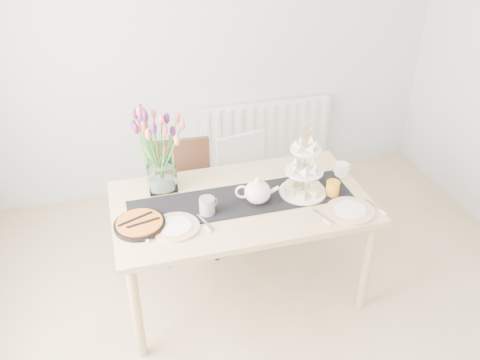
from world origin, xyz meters
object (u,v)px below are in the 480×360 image
object	(u,v)px
mug_grey	(207,206)
plate_left	(176,227)
dining_table	(241,210)
plate_right	(350,211)
cream_jug	(342,170)
chair_brown	(185,189)
teapot	(257,192)
chair_white	(246,180)
tulip_vase	(158,138)
cake_stand	(304,177)
mug_orange	(333,188)
radiator	(266,134)
tart_tin	(140,224)

from	to	relation	value
mug_grey	plate_left	bearing A→B (deg)	173.50
dining_table	plate_right	size ratio (longest dim) A/B	5.51
cream_jug	plate_right	world-z (taller)	cream_jug
chair_brown	mug_grey	world-z (taller)	mug_grey
teapot	plate_right	world-z (taller)	teapot
teapot	mug_grey	distance (m)	0.33
chair_white	cream_jug	world-z (taller)	cream_jug
tulip_vase	cream_jug	xyz separation A→B (m)	(1.19, -0.18, -0.32)
teapot	chair_brown	bearing A→B (deg)	133.62
tulip_vase	cake_stand	size ratio (longest dim) A/B	1.50
dining_table	mug_orange	size ratio (longest dim) A/B	15.92
cake_stand	mug_orange	xyz separation A→B (m)	(0.17, -0.07, -0.08)
radiator	plate_left	distance (m)	1.93
chair_brown	cake_stand	bearing A→B (deg)	-41.70
dining_table	teapot	size ratio (longest dim) A/B	6.11
tulip_vase	teapot	world-z (taller)	tulip_vase
plate_left	tart_tin	bearing A→B (deg)	160.78
dining_table	plate_left	xyz separation A→B (m)	(-0.44, -0.17, 0.08)
plate_left	plate_right	world-z (taller)	same
chair_white	cream_jug	size ratio (longest dim) A/B	8.99
dining_table	mug_orange	bearing A→B (deg)	-9.60
chair_white	tulip_vase	bearing A→B (deg)	-162.53
plate_right	cream_jug	bearing A→B (deg)	71.99
chair_white	mug_orange	distance (m)	0.89
cake_stand	plate_right	distance (m)	0.36
dining_table	plate_left	distance (m)	0.48
chair_brown	dining_table	bearing A→B (deg)	-64.50
tulip_vase	mug_orange	xyz separation A→B (m)	(1.03, -0.38, -0.31)
radiator	cake_stand	bearing A→B (deg)	-99.08
radiator	chair_white	xyz separation A→B (m)	(-0.40, -0.76, 0.02)
tart_tin	mug_orange	size ratio (longest dim) A/B	2.99
mug_grey	radiator	bearing A→B (deg)	30.64
dining_table	mug_grey	world-z (taller)	mug_grey
radiator	mug_orange	world-z (taller)	mug_orange
tulip_vase	plate_left	bearing A→B (deg)	-88.58
dining_table	mug_orange	distance (m)	0.60
radiator	teapot	world-z (taller)	teapot
tulip_vase	radiator	bearing A→B (deg)	46.07
teapot	plate_right	xyz separation A→B (m)	(0.51, -0.24, -0.07)
tulip_vase	plate_left	world-z (taller)	tulip_vase
mug_grey	plate_right	bearing A→B (deg)	-43.43
radiator	plate_right	xyz separation A→B (m)	(-0.03, -1.70, 0.31)
mug_grey	plate_right	xyz separation A→B (m)	(0.84, -0.21, -0.05)
radiator	plate_left	world-z (taller)	plate_left
dining_table	teapot	world-z (taller)	teapot
chair_brown	mug_orange	xyz separation A→B (m)	(0.83, -0.71, 0.31)
tulip_vase	cake_stand	xyz separation A→B (m)	(0.85, -0.31, -0.24)
radiator	chair_brown	world-z (taller)	chair_brown
mug_orange	plate_right	size ratio (longest dim) A/B	0.35
chair_brown	plate_left	bearing A→B (deg)	-100.45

